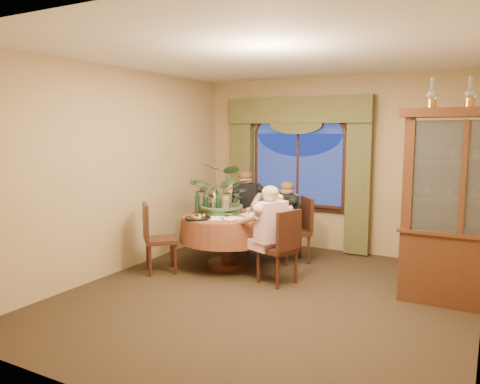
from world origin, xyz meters
The scene contains 35 objects.
floor centered at (0.00, 0.00, 0.00)m, with size 5.00×5.00×0.00m, color black.
wall_back centered at (0.00, 2.50, 1.40)m, with size 4.50×4.50×0.00m, color #9B8053.
ceiling centered at (0.00, 0.00, 2.80)m, with size 5.00×5.00×0.00m, color white.
window centered at (-0.60, 2.43, 1.30)m, with size 1.62×0.10×1.32m, color navy, non-canonical shape.
arched_transom centered at (-0.60, 2.43, 2.08)m, with size 1.60×0.06×0.44m, color navy, non-canonical shape.
drapery_left centered at (-1.63, 2.38, 1.18)m, with size 0.38×0.14×2.32m, color #464525.
drapery_right centered at (0.43, 2.38, 1.18)m, with size 0.38×0.14×2.32m, color #464525.
swag_valance centered at (-0.60, 2.35, 2.28)m, with size 2.45×0.16×0.42m, color #464525, non-canonical shape.
dining_table centered at (-1.03, 0.84, 0.38)m, with size 1.40×1.40×0.75m, color maroon.
china_cabinet centered at (1.99, 0.83, 1.10)m, with size 1.36×0.54×2.20m, color #3A1E10.
oil_lamp_left centered at (1.61, 0.83, 2.37)m, with size 0.11×0.11×0.34m, color #A5722D, non-canonical shape.
oil_lamp_center centered at (1.99, 0.83, 2.37)m, with size 0.11×0.11×0.34m, color #A5722D, non-canonical shape.
chair_right centered at (-0.11, 0.51, 0.48)m, with size 0.42×0.42×0.96m, color black.
chair_back_right centered at (-0.29, 1.52, 0.48)m, with size 0.42×0.42×0.96m, color black.
chair_back centered at (-1.30, 1.69, 0.48)m, with size 0.42×0.42×0.96m, color black.
chair_front_left centered at (-1.71, 0.17, 0.48)m, with size 0.42×0.42×0.96m, color black.
person_pink centered at (-0.18, 0.48, 0.63)m, with size 0.45×0.42×1.27m, color beige, non-canonical shape.
person_back centered at (-1.21, 1.73, 0.66)m, with size 0.47×0.43×1.32m, color black, non-canonical shape.
person_scarf centered at (-0.36, 1.45, 0.61)m, with size 0.44×0.40×1.22m, color black, non-canonical shape.
stoneware_vase centered at (-1.12, 0.93, 0.88)m, with size 0.14×0.14×0.26m, color #997E64, non-canonical shape.
centerpiece_plant centered at (-1.17, 1.00, 1.37)m, with size 0.97×1.08×0.84m, color #365532.
olive_bowl centered at (-1.00, 0.82, 0.77)m, with size 0.15×0.15×0.05m, color #43512C.
cheese_platter centered at (-1.26, 0.41, 0.76)m, with size 0.36×0.36×0.02m, color black.
wine_bottle_0 centered at (-1.39, 0.81, 0.92)m, with size 0.07×0.07×0.33m, color black.
wine_bottle_1 centered at (-1.28, 0.88, 0.92)m, with size 0.07×0.07×0.33m, color tan.
wine_bottle_2 centered at (-1.50, 0.76, 0.92)m, with size 0.07×0.07×0.33m, color black.
wine_bottle_3 centered at (-1.17, 0.82, 0.92)m, with size 0.07×0.07×0.33m, color black.
wine_bottle_4 centered at (-1.48, 0.96, 0.92)m, with size 0.07×0.07×0.33m, color tan.
wine_bottle_5 centered at (-1.33, 1.04, 0.92)m, with size 0.07×0.07×0.33m, color black.
tasting_paper_0 centered at (-0.87, 0.67, 0.75)m, with size 0.21×0.30×0.00m, color white.
tasting_paper_1 centered at (-0.77, 1.07, 0.75)m, with size 0.21×0.30×0.00m, color white.
tasting_paper_2 centered at (-1.05, 0.56, 0.75)m, with size 0.21×0.30×0.00m, color white.
wine_glass_person_pink centered at (-0.61, 0.66, 0.84)m, with size 0.07×0.07×0.18m, color silver, non-canonical shape.
wine_glass_person_back centered at (-1.12, 1.30, 0.84)m, with size 0.07×0.07×0.18m, color silver, non-canonical shape.
wine_glass_person_scarf centered at (-0.69, 1.15, 0.84)m, with size 0.07×0.07×0.18m, color silver, non-canonical shape.
Camera 1 is at (2.27, -4.84, 1.96)m, focal length 35.00 mm.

